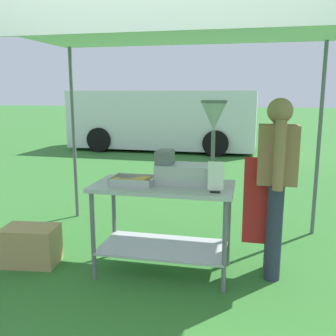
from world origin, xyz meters
name	(u,v)px	position (x,y,z in m)	size (l,w,h in m)	color
ground_plane	(223,169)	(0.00, 6.00, 0.00)	(70.00, 70.00, 0.00)	#33702D
stall_canopy	(165,29)	(-0.18, 1.10, 2.19)	(3.22, 2.60, 2.26)	slate
donut_cart	(163,209)	(-0.18, 1.00, 0.61)	(1.25, 0.63, 0.84)	#B7B7BC
donut_tray	(135,181)	(-0.43, 0.93, 0.87)	(0.39, 0.27, 0.07)	#B7B7BC
donut_fryer	(193,157)	(0.07, 1.06, 1.09)	(0.61, 0.28, 0.75)	#B7B7BC
menu_sign	(216,179)	(0.30, 0.82, 0.96)	(0.13, 0.05, 0.26)	black
vendor	(276,179)	(0.80, 1.18, 0.90)	(0.45, 0.53, 1.61)	#2D3347
supply_crate	(31,245)	(-1.48, 0.89, 0.19)	(0.55, 0.39, 0.38)	tan
van_white	(163,119)	(-1.95, 8.67, 0.88)	(5.30, 2.19, 1.69)	white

